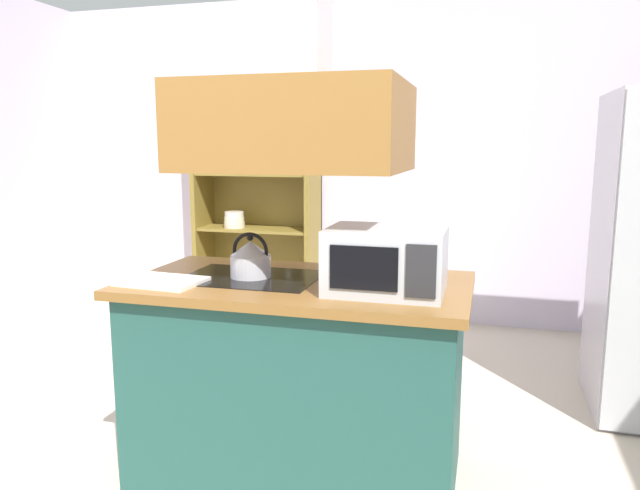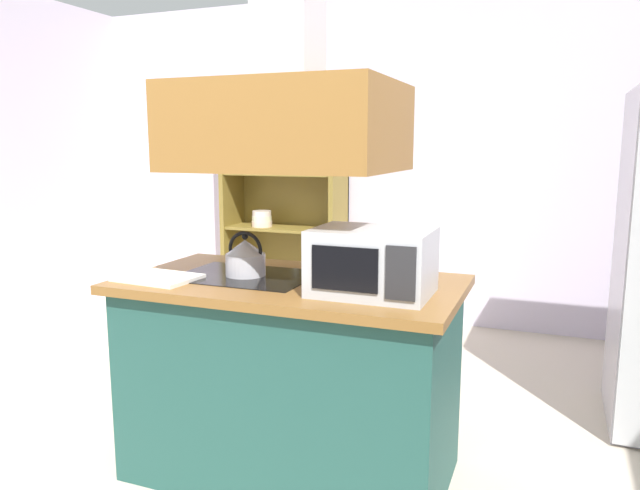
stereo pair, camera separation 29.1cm
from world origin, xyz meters
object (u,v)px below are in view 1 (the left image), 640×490
dish_cabinet (258,219)px  cutting_board (162,281)px  kettle (250,259)px  microwave (386,261)px

dish_cabinet → cutting_board: (0.60, -2.63, 0.07)m
kettle → microwave: size_ratio=0.44×
microwave → dish_cabinet: bearing=121.5°
cutting_board → microwave: (0.94, 0.10, 0.12)m
dish_cabinet → cutting_board: size_ratio=5.59×
dish_cabinet → kettle: size_ratio=9.48×
dish_cabinet → microwave: 2.97m
dish_cabinet → cutting_board: bearing=-77.1°
dish_cabinet → kettle: (0.92, -2.42, 0.14)m
cutting_board → microwave: bearing=6.2°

